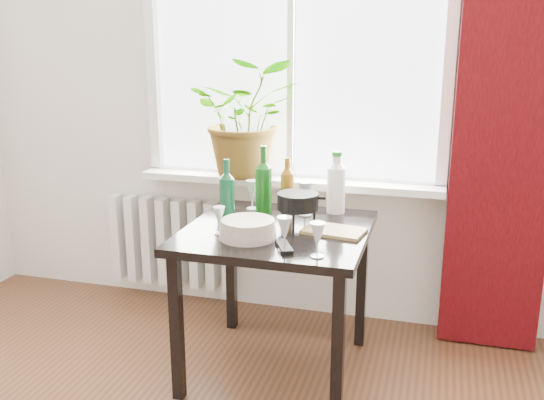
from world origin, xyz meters
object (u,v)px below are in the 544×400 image
(fondue_pot, at_px, (298,209))
(tv_remote, at_px, (284,247))
(wineglass_front_right, at_px, (284,234))
(wineglass_back_left, at_px, (252,195))
(cutting_board, at_px, (334,231))
(cleaning_bottle, at_px, (336,181))
(wine_bottle_left, at_px, (227,190))
(bottle_amber, at_px, (287,183))
(wineglass_far_right, at_px, (317,240))
(wineglass_back_center, at_px, (305,198))
(wineglass_front_left, at_px, (219,220))
(radiator, at_px, (172,242))
(wine_bottle_right, at_px, (264,180))
(potted_plant, at_px, (247,117))
(table, at_px, (277,247))
(plate_stack, at_px, (248,229))

(fondue_pot, xyz_separation_m, tv_remote, (0.03, -0.36, -0.07))
(wineglass_front_right, bearing_deg, tv_remote, 108.13)
(wineglass_back_left, bearing_deg, cutting_board, -29.02)
(cleaning_bottle, relative_size, fondue_pot, 1.44)
(wine_bottle_left, xyz_separation_m, wineglass_front_right, (0.38, -0.34, -0.08))
(cleaning_bottle, bearing_deg, bottle_amber, -175.80)
(wineglass_far_right, relative_size, wineglass_back_left, 0.96)
(wineglass_back_center, bearing_deg, wineglass_front_left, -127.33)
(tv_remote, bearing_deg, wineglass_far_right, -48.45)
(wineglass_back_left, distance_m, tv_remote, 0.63)
(cleaning_bottle, bearing_deg, wineglass_far_right, -86.35)
(radiator, distance_m, wine_bottle_right, 1.00)
(bottle_amber, xyz_separation_m, cleaning_bottle, (0.25, 0.02, 0.02))
(potted_plant, distance_m, wineglass_back_center, 0.65)
(table, height_order, wineglass_front_left, wineglass_front_left)
(radiator, xyz_separation_m, wine_bottle_right, (0.72, -0.43, 0.54))
(wine_bottle_right, xyz_separation_m, tv_remote, (0.23, -0.47, -0.17))
(potted_plant, relative_size, cleaning_bottle, 2.01)
(wineglass_front_left, relative_size, fondue_pot, 0.58)
(bottle_amber, height_order, cleaning_bottle, cleaning_bottle)
(wine_bottle_left, distance_m, plate_stack, 0.31)
(table, relative_size, plate_stack, 3.29)
(wineglass_back_left, bearing_deg, radiator, 151.15)
(wine_bottle_left, bearing_deg, wineglass_front_right, -42.18)
(table, distance_m, wineglass_front_left, 0.32)
(tv_remote, bearing_deg, potted_plant, 90.28)
(plate_stack, height_order, fondue_pot, fondue_pot)
(potted_plant, bearing_deg, tv_remote, -62.84)
(wine_bottle_right, bearing_deg, cleaning_bottle, 21.41)
(wineglass_back_center, height_order, fondue_pot, wineglass_back_center)
(wine_bottle_right, relative_size, cleaning_bottle, 1.10)
(wineglass_back_center, xyz_separation_m, fondue_pot, (0.00, -0.16, -0.01))
(wineglass_front_right, bearing_deg, cutting_board, 62.29)
(cleaning_bottle, bearing_deg, wineglass_back_left, -171.82)
(cleaning_bottle, height_order, wineglass_far_right, cleaning_bottle)
(wine_bottle_left, relative_size, wineglass_front_right, 2.06)
(potted_plant, relative_size, bottle_amber, 2.34)
(wine_bottle_right, height_order, wineglass_far_right, wine_bottle_right)
(potted_plant, distance_m, wineglass_far_right, 1.16)
(wineglass_back_center, bearing_deg, bottle_amber, 146.26)
(radiator, relative_size, wineglass_far_right, 5.30)
(radiator, distance_m, wineglass_front_right, 1.40)
(table, bearing_deg, wine_bottle_left, 168.52)
(table, bearing_deg, tv_remote, -68.52)
(wineglass_front_left, bearing_deg, wineglass_back_center, 52.67)
(wineglass_back_center, bearing_deg, cutting_board, -50.81)
(radiator, height_order, wineglass_back_center, wineglass_back_center)
(wineglass_far_right, relative_size, cutting_board, 0.55)
(cleaning_bottle, bearing_deg, wineglass_front_right, -99.61)
(tv_remote, bearing_deg, wine_bottle_left, 112.41)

